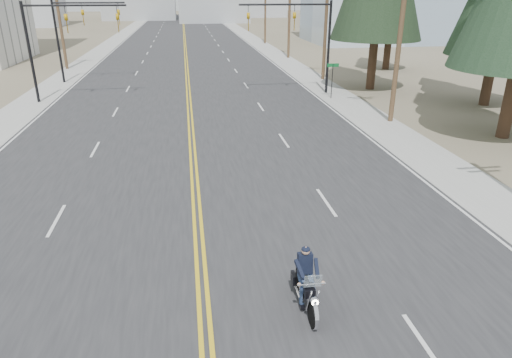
% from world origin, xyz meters
% --- Properties ---
extents(road, '(20.00, 200.00, 0.01)m').
position_xyz_m(road, '(0.00, 70.00, 0.01)').
color(road, '#303033').
rests_on(road, ground).
extents(sidewalk_left, '(3.00, 200.00, 0.01)m').
position_xyz_m(sidewalk_left, '(-11.50, 70.00, 0.01)').
color(sidewalk_left, '#A5A5A0').
rests_on(sidewalk_left, ground).
extents(sidewalk_right, '(3.00, 200.00, 0.01)m').
position_xyz_m(sidewalk_right, '(11.50, 70.00, 0.01)').
color(sidewalk_right, '#A5A5A0').
rests_on(sidewalk_right, ground).
extents(traffic_mast_left, '(7.10, 0.26, 7.00)m').
position_xyz_m(traffic_mast_left, '(-8.98, 32.00, 4.94)').
color(traffic_mast_left, black).
rests_on(traffic_mast_left, ground).
extents(traffic_mast_right, '(7.10, 0.26, 7.00)m').
position_xyz_m(traffic_mast_right, '(8.98, 32.00, 4.94)').
color(traffic_mast_right, black).
rests_on(traffic_mast_right, ground).
extents(traffic_mast_far, '(6.10, 0.26, 7.00)m').
position_xyz_m(traffic_mast_far, '(-9.31, 40.00, 4.87)').
color(traffic_mast_far, black).
rests_on(traffic_mast_far, ground).
extents(street_sign, '(0.90, 0.06, 2.62)m').
position_xyz_m(street_sign, '(10.80, 30.00, 1.80)').
color(street_sign, black).
rests_on(street_sign, ground).
extents(utility_pole_b, '(2.20, 0.30, 11.50)m').
position_xyz_m(utility_pole_b, '(12.50, 23.00, 5.98)').
color(utility_pole_b, brown).
rests_on(utility_pole_b, ground).
extents(utility_pole_c, '(2.20, 0.30, 11.00)m').
position_xyz_m(utility_pole_c, '(12.50, 38.00, 5.73)').
color(utility_pole_c, brown).
rests_on(utility_pole_c, ground).
extents(utility_pole_d, '(2.20, 0.30, 11.50)m').
position_xyz_m(utility_pole_d, '(12.50, 53.00, 5.98)').
color(utility_pole_d, brown).
rests_on(utility_pole_d, ground).
extents(utility_pole_e, '(2.20, 0.30, 11.00)m').
position_xyz_m(utility_pole_e, '(12.50, 70.00, 5.73)').
color(utility_pole_e, brown).
rests_on(utility_pole_e, ground).
extents(utility_pole_left, '(2.20, 0.30, 10.50)m').
position_xyz_m(utility_pole_left, '(-12.50, 48.00, 5.48)').
color(utility_pole_left, brown).
rests_on(utility_pole_left, ground).
extents(motorcyclist, '(0.95, 2.11, 1.63)m').
position_xyz_m(motorcyclist, '(2.63, 5.98, 0.82)').
color(motorcyclist, black).
rests_on(motorcyclist, ground).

